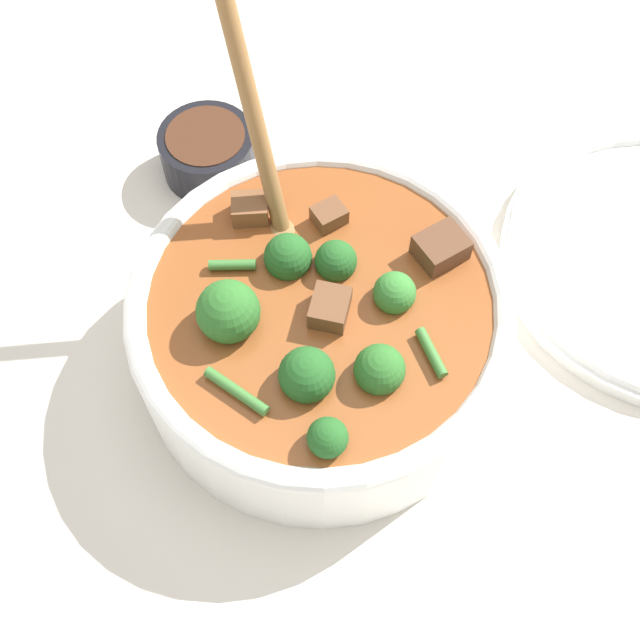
% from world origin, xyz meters
% --- Properties ---
extents(ground_plane, '(4.00, 4.00, 0.00)m').
position_xyz_m(ground_plane, '(0.00, 0.00, 0.00)').
color(ground_plane, silver).
extents(stew_bowl, '(0.29, 0.26, 0.25)m').
position_xyz_m(stew_bowl, '(-0.00, -0.00, 0.05)').
color(stew_bowl, white).
rests_on(stew_bowl, ground_plane).
extents(condiment_bowl, '(0.08, 0.08, 0.04)m').
position_xyz_m(condiment_bowl, '(-0.20, 0.03, 0.02)').
color(condiment_bowl, black).
rests_on(condiment_bowl, ground_plane).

